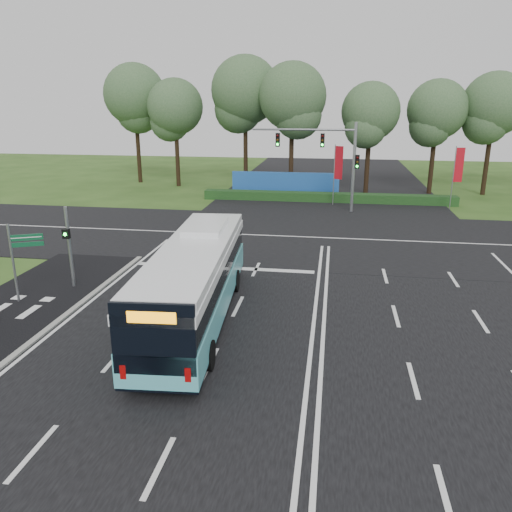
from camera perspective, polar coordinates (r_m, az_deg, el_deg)
The scene contains 13 objects.
ground at distance 21.23m, azimuth 6.76°, elevation -6.37°, with size 120.00×120.00×0.00m, color #2D4F1A.
road_main at distance 21.22m, azimuth 6.76°, elevation -6.32°, with size 20.00×120.00×0.04m, color black.
road_cross at distance 32.58m, azimuth 7.67°, elevation 2.06°, with size 120.00×14.00×0.05m, color black.
kerb_strip at distance 21.33m, azimuth -22.11°, elevation -7.29°, with size 0.25×18.00×0.12m, color gray.
city_bus at distance 19.77m, azimuth -6.93°, elevation -2.81°, with size 3.35×12.05×3.42m.
pedestrian_signal at distance 24.67m, azimuth -20.60°, elevation 1.25°, with size 0.31×0.44×3.90m.
street_sign at distance 23.67m, azimuth -25.38°, elevation 0.35°, with size 1.27×0.63×3.53m.
banner_flag_mid at distance 42.72m, azimuth 9.28°, elevation 10.04°, with size 0.71×0.31×5.10m.
banner_flag_right at distance 43.64m, azimuth 22.02°, elevation 9.20°, with size 0.75×0.15×5.11m.
traffic_light_gantry at distance 40.15m, azimuth 8.58°, elevation 11.59°, with size 8.41×0.28×7.00m.
hedge at distance 44.71m, azimuth 8.14°, elevation 6.64°, with size 22.00×1.20×0.80m, color #143716.
blue_hoarding at distance 47.27m, azimuth 3.34°, elevation 8.21°, with size 10.00×0.30×2.20m, color #1F57AD.
eucalyptus_row at distance 50.38m, azimuth 10.34°, elevation 17.09°, with size 53.14×10.18×12.92m.
Camera 1 is at (0.55, -19.47, 8.43)m, focal length 35.00 mm.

